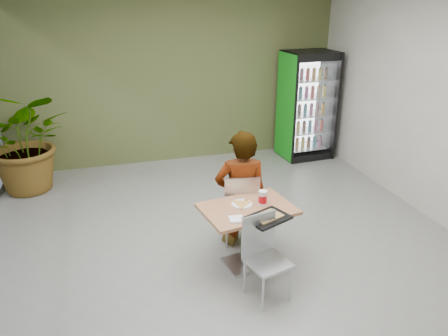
{
  "coord_description": "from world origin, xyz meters",
  "views": [
    {
      "loc": [
        -1.33,
        -4.23,
        3.0
      ],
      "look_at": [
        0.04,
        0.45,
        1.0
      ],
      "focal_mm": 35.0,
      "sensor_mm": 36.0,
      "label": 1
    }
  ],
  "objects_px": {
    "dining_table": "(247,224)",
    "potted_plant": "(27,141)",
    "soda_cup": "(263,198)",
    "beverage_fridge": "(307,106)",
    "chair_far": "(241,204)",
    "cafeteria_tray": "(268,218)",
    "seated_woman": "(241,200)",
    "chair_near": "(263,250)"
  },
  "relations": [
    {
      "from": "seated_woman",
      "to": "cafeteria_tray",
      "type": "bearing_deg",
      "value": 102.17
    },
    {
      "from": "seated_woman",
      "to": "soda_cup",
      "type": "distance_m",
      "value": 0.55
    },
    {
      "from": "dining_table",
      "to": "chair_far",
      "type": "bearing_deg",
      "value": 80.99
    },
    {
      "from": "chair_near",
      "to": "potted_plant",
      "type": "relative_size",
      "value": 0.55
    },
    {
      "from": "chair_far",
      "to": "potted_plant",
      "type": "bearing_deg",
      "value": -32.43
    },
    {
      "from": "beverage_fridge",
      "to": "potted_plant",
      "type": "xyz_separation_m",
      "value": [
        -4.86,
        -0.18,
        -0.18
      ]
    },
    {
      "from": "chair_far",
      "to": "cafeteria_tray",
      "type": "relative_size",
      "value": 2.12
    },
    {
      "from": "chair_far",
      "to": "beverage_fridge",
      "type": "relative_size",
      "value": 0.48
    },
    {
      "from": "dining_table",
      "to": "chair_near",
      "type": "xyz_separation_m",
      "value": [
        -0.01,
        -0.52,
        -0.01
      ]
    },
    {
      "from": "dining_table",
      "to": "cafeteria_tray",
      "type": "xyz_separation_m",
      "value": [
        0.11,
        -0.31,
        0.23
      ]
    },
    {
      "from": "potted_plant",
      "to": "dining_table",
      "type": "bearing_deg",
      "value": -48.6
    },
    {
      "from": "dining_table",
      "to": "cafeteria_tray",
      "type": "bearing_deg",
      "value": -70.28
    },
    {
      "from": "cafeteria_tray",
      "to": "chair_far",
      "type": "bearing_deg",
      "value": 93.01
    },
    {
      "from": "soda_cup",
      "to": "chair_far",
      "type": "bearing_deg",
      "value": 103.65
    },
    {
      "from": "dining_table",
      "to": "beverage_fridge",
      "type": "distance_m",
      "value": 3.89
    },
    {
      "from": "seated_woman",
      "to": "potted_plant",
      "type": "relative_size",
      "value": 1.09
    },
    {
      "from": "chair_far",
      "to": "soda_cup",
      "type": "distance_m",
      "value": 0.53
    },
    {
      "from": "soda_cup",
      "to": "cafeteria_tray",
      "type": "distance_m",
      "value": 0.34
    },
    {
      "from": "dining_table",
      "to": "potted_plant",
      "type": "height_order",
      "value": "potted_plant"
    },
    {
      "from": "chair_near",
      "to": "seated_woman",
      "type": "relative_size",
      "value": 0.5
    },
    {
      "from": "seated_woman",
      "to": "cafeteria_tray",
      "type": "relative_size",
      "value": 3.97
    },
    {
      "from": "chair_far",
      "to": "beverage_fridge",
      "type": "xyz_separation_m",
      "value": [
        2.18,
        2.68,
        0.44
      ]
    },
    {
      "from": "potted_plant",
      "to": "seated_woman",
      "type": "bearing_deg",
      "value": -42.31
    },
    {
      "from": "beverage_fridge",
      "to": "chair_far",
      "type": "bearing_deg",
      "value": -132.79
    },
    {
      "from": "seated_woman",
      "to": "soda_cup",
      "type": "relative_size",
      "value": 10.35
    },
    {
      "from": "chair_near",
      "to": "dining_table",
      "type": "bearing_deg",
      "value": 75.49
    },
    {
      "from": "soda_cup",
      "to": "cafeteria_tray",
      "type": "xyz_separation_m",
      "value": [
        -0.07,
        -0.33,
        -0.07
      ]
    },
    {
      "from": "soda_cup",
      "to": "potted_plant",
      "type": "bearing_deg",
      "value": 133.41
    },
    {
      "from": "beverage_fridge",
      "to": "potted_plant",
      "type": "bearing_deg",
      "value": 178.5
    },
    {
      "from": "cafeteria_tray",
      "to": "potted_plant",
      "type": "bearing_deg",
      "value": 129.74
    },
    {
      "from": "chair_near",
      "to": "soda_cup",
      "type": "bearing_deg",
      "value": 57.1
    },
    {
      "from": "chair_near",
      "to": "beverage_fridge",
      "type": "distance_m",
      "value": 4.33
    },
    {
      "from": "beverage_fridge",
      "to": "potted_plant",
      "type": "distance_m",
      "value": 4.87
    },
    {
      "from": "potted_plant",
      "to": "soda_cup",
      "type": "bearing_deg",
      "value": -46.59
    },
    {
      "from": "chair_near",
      "to": "soda_cup",
      "type": "relative_size",
      "value": 5.19
    },
    {
      "from": "dining_table",
      "to": "soda_cup",
      "type": "height_order",
      "value": "soda_cup"
    },
    {
      "from": "seated_woman",
      "to": "chair_near",
      "type": "bearing_deg",
      "value": 95.04
    },
    {
      "from": "beverage_fridge",
      "to": "potted_plant",
      "type": "relative_size",
      "value": 1.22
    },
    {
      "from": "chair_far",
      "to": "soda_cup",
      "type": "height_order",
      "value": "chair_far"
    },
    {
      "from": "dining_table",
      "to": "beverage_fridge",
      "type": "height_order",
      "value": "beverage_fridge"
    },
    {
      "from": "chair_near",
      "to": "cafeteria_tray",
      "type": "bearing_deg",
      "value": 46.25
    },
    {
      "from": "dining_table",
      "to": "cafeteria_tray",
      "type": "relative_size",
      "value": 2.45
    }
  ]
}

